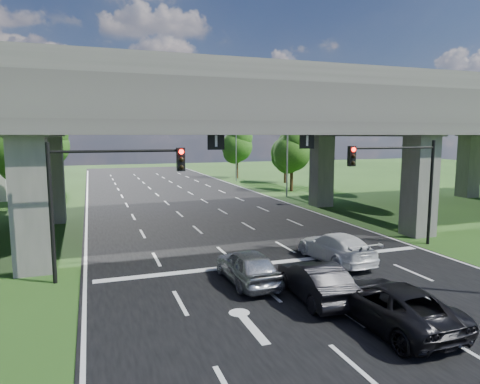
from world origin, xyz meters
TOP-DOWN VIEW (x-y plane):
  - ground at (0.00, 0.00)m, footprint 160.00×160.00m
  - road at (0.00, 10.00)m, footprint 18.00×120.00m
  - overpass at (0.00, 12.00)m, footprint 80.00×15.00m
  - signal_right at (7.82, 3.94)m, footprint 5.76×0.54m
  - signal_left at (-7.82, 3.94)m, footprint 5.76×0.54m
  - streetlight_far at (10.10, 24.00)m, footprint 3.38×0.25m
  - streetlight_beyond at (10.10, 40.00)m, footprint 3.38×0.25m
  - tree_left_near at (-13.95, 26.00)m, footprint 4.50×4.50m
  - tree_left_mid at (-16.95, 34.00)m, footprint 3.91×3.90m
  - tree_left_far at (-12.95, 42.00)m, footprint 4.80×4.80m
  - tree_right_near at (13.05, 28.00)m, footprint 4.20×4.20m
  - tree_right_mid at (16.05, 36.00)m, footprint 3.91×3.90m
  - tree_right_far at (12.05, 44.00)m, footprint 4.50×4.50m
  - car_silver at (-2.25, 1.19)m, footprint 1.82×4.35m
  - car_dark at (-0.43, -1.34)m, footprint 1.81×4.47m
  - car_white at (2.98, 2.69)m, footprint 2.25×5.02m
  - car_trailing at (0.80, -4.18)m, footprint 2.48×5.21m

SIDE VIEW (x-z plane):
  - ground at x=0.00m, z-range 0.00..0.00m
  - road at x=0.00m, z-range 0.00..0.03m
  - car_white at x=2.98m, z-range 0.03..1.46m
  - car_trailing at x=0.80m, z-range 0.03..1.46m
  - car_dark at x=-0.43m, z-range 0.03..1.47m
  - car_silver at x=-2.25m, z-range 0.03..1.50m
  - tree_left_mid at x=-16.95m, z-range 0.79..7.55m
  - tree_right_mid at x=16.05m, z-range 0.79..7.55m
  - signal_right at x=7.82m, z-range 1.19..7.19m
  - signal_left at x=-7.82m, z-range 1.19..7.19m
  - tree_right_near at x=13.05m, z-range 0.86..8.14m
  - tree_left_near at x=-13.95m, z-range 0.92..8.72m
  - tree_right_far at x=12.05m, z-range 0.92..8.72m
  - tree_left_far at x=-12.95m, z-range 0.98..9.30m
  - streetlight_far at x=10.10m, z-range 0.85..10.85m
  - streetlight_beyond at x=10.10m, z-range 0.85..10.85m
  - overpass at x=0.00m, z-range 2.92..12.92m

